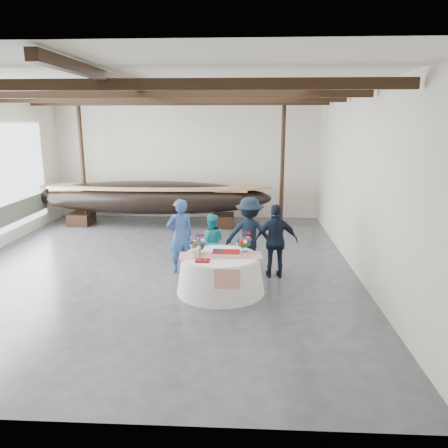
{
  "coord_description": "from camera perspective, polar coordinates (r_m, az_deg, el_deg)",
  "views": [
    {
      "loc": [
        2.29,
        -10.65,
        3.7
      ],
      "look_at": [
        1.74,
        -0.19,
        1.2
      ],
      "focal_mm": 35.0,
      "sensor_mm": 36.0,
      "label": 1
    }
  ],
  "objects": [
    {
      "name": "banquet_table",
      "position": [
        9.65,
        -0.44,
        -6.48
      ],
      "size": [
        1.94,
        1.94,
        0.83
      ],
      "color": "white",
      "rests_on": "ground"
    },
    {
      "name": "ceiling",
      "position": [
        10.92,
        -9.52,
        17.46
      ],
      "size": [
        10.0,
        12.0,
        0.01
      ],
      "primitive_type": "cube",
      "color": "white",
      "rests_on": "wall_back"
    },
    {
      "name": "wall_right",
      "position": [
        11.08,
        17.23,
        5.31
      ],
      "size": [
        0.02,
        12.0,
        4.5
      ],
      "primitive_type": "cube",
      "color": "silver",
      "rests_on": "ground"
    },
    {
      "name": "wall_back",
      "position": [
        16.87,
        -4.83,
        8.46
      ],
      "size": [
        10.0,
        0.02,
        4.5
      ],
      "primitive_type": "cube",
      "color": "silver",
      "rests_on": "ground"
    },
    {
      "name": "wall_front",
      "position": [
        5.38,
        -22.33,
        -3.26
      ],
      "size": [
        10.0,
        0.02,
        4.5
      ],
      "primitive_type": "cube",
      "color": "silver",
      "rests_on": "ground"
    },
    {
      "name": "guest_woman_blue",
      "position": [
        10.83,
        -5.75,
        -1.52
      ],
      "size": [
        0.8,
        0.7,
        1.84
      ],
      "primitive_type": "imported",
      "rotation": [
        0.0,
        0.0,
        3.62
      ],
      "color": "#2B518C",
      "rests_on": "ground"
    },
    {
      "name": "tabletop_items",
      "position": [
        9.61,
        -0.69,
        -3.03
      ],
      "size": [
        1.83,
        1.03,
        0.4
      ],
      "color": "red",
      "rests_on": "banquet_table"
    },
    {
      "name": "pavilion_structure",
      "position": [
        11.66,
        -8.58,
        14.78
      ],
      "size": [
        9.8,
        11.76,
        4.5
      ],
      "color": "black",
      "rests_on": "ground"
    },
    {
      "name": "guest_man_left",
      "position": [
        10.86,
        3.34,
        -1.35
      ],
      "size": [
        1.25,
        0.77,
        1.87
      ],
      "primitive_type": "imported",
      "rotation": [
        0.0,
        0.0,
        3.08
      ],
      "color": "black",
      "rests_on": "ground"
    },
    {
      "name": "guest_man_right",
      "position": [
        10.46,
        6.81,
        -2.24
      ],
      "size": [
        1.07,
        0.51,
        1.78
      ],
      "primitive_type": "imported",
      "rotation": [
        0.0,
        0.0,
        3.22
      ],
      "color": "black",
      "rests_on": "ground"
    },
    {
      "name": "floor",
      "position": [
        11.5,
        -8.66,
        -5.49
      ],
      "size": [
        10.0,
        12.0,
        0.01
      ],
      "primitive_type": "cube",
      "color": "#3D3D42",
      "rests_on": "ground"
    },
    {
      "name": "guest_woman_teal",
      "position": [
        10.97,
        -1.69,
        -2.36
      ],
      "size": [
        0.72,
        0.57,
        1.43
      ],
      "primitive_type": "imported",
      "rotation": [
        0.0,
        0.0,
        3.18
      ],
      "color": "teal",
      "rests_on": "ground"
    },
    {
      "name": "longboat_display",
      "position": [
        15.74,
        -9.54,
        3.47
      ],
      "size": [
        8.57,
        1.71,
        1.61
      ],
      "color": "black",
      "rests_on": "ground"
    }
  ]
}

